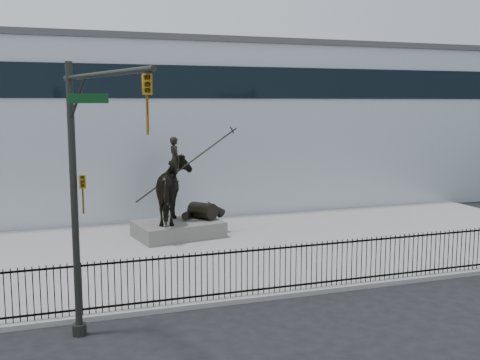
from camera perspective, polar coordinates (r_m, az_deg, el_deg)
name	(u,v)px	position (r m, az deg, el deg)	size (l,w,h in m)	color
ground	(325,307)	(17.24, 8.60, -12.60)	(120.00, 120.00, 0.00)	black
plaza	(247,247)	(23.36, 0.67, -6.82)	(30.00, 12.00, 0.15)	#989795
building	(177,127)	(35.16, -6.38, 5.39)	(44.00, 14.00, 9.00)	#B1B9C1
picket_fence	(307,266)	(18.01, 6.82, -8.63)	(22.10, 0.10, 1.50)	black
statue_plinth	(178,229)	(24.87, -6.29, -4.98)	(3.60, 2.48, 0.68)	#56534E
equestrian_statue	(179,190)	(24.57, -6.21, -0.98)	(4.56, 3.23, 3.91)	black
traffic_signal_left	(86,186)	(13.85, -15.40, -0.61)	(1.52, 4.84, 7.00)	#252822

